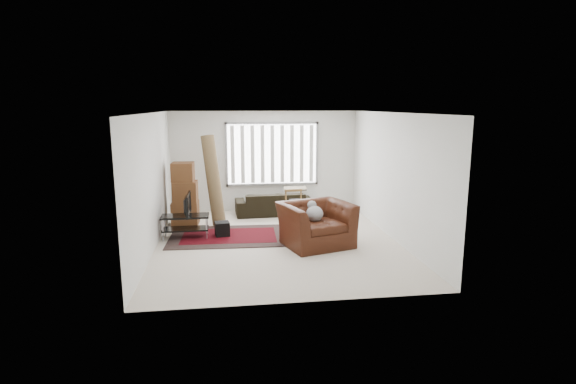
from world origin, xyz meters
name	(u,v)px	position (x,y,z in m)	size (l,w,h in m)	color
room	(276,156)	(0.03, 0.51, 1.76)	(6.00, 6.02, 2.71)	beige
persian_rug	(229,236)	(-1.01, 0.52, 0.01)	(2.64, 1.82, 0.02)	black
tv_stand	(185,222)	(-1.95, 0.56, 0.37)	(1.01, 0.46, 0.51)	black
tv	(185,205)	(-1.95, 0.56, 0.74)	(0.82, 0.11, 0.47)	black
subwoofer	(222,229)	(-1.16, 0.57, 0.17)	(0.30, 0.30, 0.30)	black
moving_boxes	(185,196)	(-2.05, 1.70, 0.70)	(0.65, 0.59, 1.51)	brown
white_flatpack	(182,210)	(-2.15, 1.88, 0.32)	(0.51, 0.07, 0.65)	silver
rolled_rug	(213,180)	(-1.35, 1.65, 1.08)	(0.32, 0.32, 2.15)	brown
sofa	(274,200)	(0.19, 2.45, 0.39)	(2.02, 0.88, 0.78)	black
side_chair	(295,206)	(0.58, 1.36, 0.46)	(0.47, 0.47, 0.84)	tan
armchair	(316,221)	(0.76, -0.32, 0.51)	(1.65, 1.53, 1.01)	#3C180C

